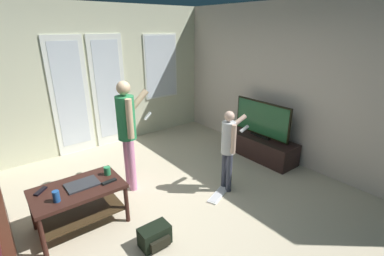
% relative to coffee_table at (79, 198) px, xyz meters
% --- Properties ---
extents(ground_plane, '(5.42, 5.38, 0.02)m').
position_rel_coffee_table_xyz_m(ground_plane, '(0.75, -0.48, -0.38)').
color(ground_plane, beige).
extents(wall_back_with_doors, '(5.42, 0.09, 2.65)m').
position_rel_coffee_table_xyz_m(wall_back_with_doors, '(0.82, 2.17, 0.92)').
color(wall_back_with_doors, beige).
rests_on(wall_back_with_doors, ground_plane).
extents(wall_right_plain, '(0.06, 5.38, 2.62)m').
position_rel_coffee_table_xyz_m(wall_right_plain, '(3.43, -0.48, 0.94)').
color(wall_right_plain, beige).
rests_on(wall_right_plain, ground_plane).
extents(coffee_table, '(0.98, 0.60, 0.51)m').
position_rel_coffee_table_xyz_m(coffee_table, '(0.00, 0.00, 0.00)').
color(coffee_table, '#351A14').
rests_on(coffee_table, ground_plane).
extents(tv_stand, '(0.47, 1.34, 0.38)m').
position_rel_coffee_table_xyz_m(tv_stand, '(3.12, -0.10, -0.18)').
color(tv_stand, black).
rests_on(tv_stand, ground_plane).
extents(flat_screen_tv, '(0.08, 1.12, 0.64)m').
position_rel_coffee_table_xyz_m(flat_screen_tv, '(3.12, -0.09, 0.33)').
color(flat_screen_tv, black).
rests_on(flat_screen_tv, tv_stand).
extents(person_adult, '(0.58, 0.42, 1.57)m').
position_rel_coffee_table_xyz_m(person_adult, '(0.85, 0.41, 0.57)').
color(person_adult, pink).
rests_on(person_adult, ground_plane).
extents(person_child, '(0.54, 0.32, 1.18)m').
position_rel_coffee_table_xyz_m(person_child, '(1.90, -0.50, 0.34)').
color(person_child, '#3A3D4D').
rests_on(person_child, ground_plane).
extents(backpack, '(0.33, 0.24, 0.22)m').
position_rel_coffee_table_xyz_m(backpack, '(0.52, -0.81, -0.26)').
color(backpack, black).
rests_on(backpack, ground_plane).
extents(loose_keyboard, '(0.46, 0.28, 0.02)m').
position_rel_coffee_table_xyz_m(loose_keyboard, '(1.68, -0.55, -0.36)').
color(loose_keyboard, white).
rests_on(loose_keyboard, ground_plane).
extents(laptop_closed, '(0.36, 0.25, 0.02)m').
position_rel_coffee_table_xyz_m(laptop_closed, '(0.06, 0.02, 0.15)').
color(laptop_closed, '#2A2C30').
rests_on(laptop_closed, coffee_table).
extents(cup_near_edge, '(0.07, 0.07, 0.12)m').
position_rel_coffee_table_xyz_m(cup_near_edge, '(-0.24, -0.14, 0.20)').
color(cup_near_edge, '#1F4C91').
rests_on(cup_near_edge, coffee_table).
extents(cup_by_laptop, '(0.08, 0.08, 0.10)m').
position_rel_coffee_table_xyz_m(cup_by_laptop, '(0.39, 0.07, 0.19)').
color(cup_by_laptop, '#2A864E').
rests_on(cup_by_laptop, coffee_table).
extents(tv_remote_black, '(0.16, 0.15, 0.02)m').
position_rel_coffee_table_xyz_m(tv_remote_black, '(-0.34, 0.16, 0.15)').
color(tv_remote_black, black).
rests_on(tv_remote_black, coffee_table).
extents(dvd_remote_slim, '(0.17, 0.07, 0.02)m').
position_rel_coffee_table_xyz_m(dvd_remote_slim, '(0.33, -0.12, 0.15)').
color(dvd_remote_slim, black).
rests_on(dvd_remote_slim, coffee_table).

